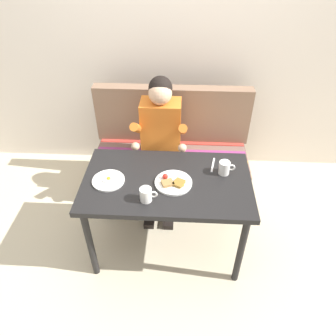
{
  "coord_description": "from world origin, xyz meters",
  "views": [
    {
      "loc": [
        0.1,
        -1.7,
        2.23
      ],
      "look_at": [
        0.0,
        0.15,
        0.72
      ],
      "focal_mm": 34.17,
      "sensor_mm": 36.0,
      "label": 1
    }
  ],
  "objects_px": {
    "person": "(160,133)",
    "fork": "(213,165)",
    "plate_eggs": "(108,180)",
    "table": "(167,189)",
    "plate_breakfast": "(173,182)",
    "couch": "(171,159)",
    "coffee_mug": "(225,167)",
    "coffee_mug_second": "(146,194)"
  },
  "relations": [
    {
      "from": "person",
      "to": "fork",
      "type": "relative_size",
      "value": 7.13
    },
    {
      "from": "plate_eggs",
      "to": "fork",
      "type": "height_order",
      "value": "plate_eggs"
    },
    {
      "from": "table",
      "to": "plate_breakfast",
      "type": "bearing_deg",
      "value": -37.21
    },
    {
      "from": "couch",
      "to": "person",
      "type": "distance_m",
      "value": 0.46
    },
    {
      "from": "plate_eggs",
      "to": "coffee_mug",
      "type": "distance_m",
      "value": 0.83
    },
    {
      "from": "plate_eggs",
      "to": "table",
      "type": "bearing_deg",
      "value": 4.51
    },
    {
      "from": "plate_eggs",
      "to": "fork",
      "type": "distance_m",
      "value": 0.78
    },
    {
      "from": "plate_breakfast",
      "to": "fork",
      "type": "distance_m",
      "value": 0.37
    },
    {
      "from": "plate_eggs",
      "to": "coffee_mug_second",
      "type": "relative_size",
      "value": 1.94
    },
    {
      "from": "coffee_mug_second",
      "to": "fork",
      "type": "xyz_separation_m",
      "value": [
        0.46,
        0.4,
        -0.05
      ]
    },
    {
      "from": "plate_eggs",
      "to": "fork",
      "type": "relative_size",
      "value": 1.35
    },
    {
      "from": "couch",
      "to": "plate_breakfast",
      "type": "xyz_separation_m",
      "value": [
        0.05,
        -0.8,
        0.41
      ]
    },
    {
      "from": "person",
      "to": "couch",
      "type": "bearing_deg",
      "value": 63.19
    },
    {
      "from": "table",
      "to": "coffee_mug",
      "type": "height_order",
      "value": "coffee_mug"
    },
    {
      "from": "coffee_mug",
      "to": "couch",
      "type": "bearing_deg",
      "value": 121.77
    },
    {
      "from": "couch",
      "to": "fork",
      "type": "xyz_separation_m",
      "value": [
        0.34,
        -0.57,
        0.4
      ]
    },
    {
      "from": "couch",
      "to": "fork",
      "type": "relative_size",
      "value": 8.47
    },
    {
      "from": "person",
      "to": "coffee_mug_second",
      "type": "xyz_separation_m",
      "value": [
        -0.04,
        -0.8,
        0.04
      ]
    },
    {
      "from": "coffee_mug",
      "to": "fork",
      "type": "distance_m",
      "value": 0.13
    },
    {
      "from": "person",
      "to": "plate_breakfast",
      "type": "xyz_separation_m",
      "value": [
        0.14,
        -0.63,
        0.0
      ]
    },
    {
      "from": "person",
      "to": "coffee_mug_second",
      "type": "distance_m",
      "value": 0.8
    },
    {
      "from": "couch",
      "to": "plate_eggs",
      "type": "height_order",
      "value": "couch"
    },
    {
      "from": "plate_breakfast",
      "to": "fork",
      "type": "relative_size",
      "value": 1.54
    },
    {
      "from": "plate_breakfast",
      "to": "coffee_mug",
      "type": "relative_size",
      "value": 2.22
    },
    {
      "from": "coffee_mug_second",
      "to": "coffee_mug",
      "type": "bearing_deg",
      "value": 29.89
    },
    {
      "from": "table",
      "to": "couch",
      "type": "height_order",
      "value": "couch"
    },
    {
      "from": "table",
      "to": "couch",
      "type": "xyz_separation_m",
      "value": [
        0.0,
        0.76,
        -0.32
      ]
    },
    {
      "from": "table",
      "to": "coffee_mug_second",
      "type": "height_order",
      "value": "coffee_mug_second"
    },
    {
      "from": "table",
      "to": "fork",
      "type": "relative_size",
      "value": 7.06
    },
    {
      "from": "table",
      "to": "plate_breakfast",
      "type": "height_order",
      "value": "plate_breakfast"
    },
    {
      "from": "table",
      "to": "coffee_mug",
      "type": "distance_m",
      "value": 0.44
    },
    {
      "from": "plate_breakfast",
      "to": "plate_eggs",
      "type": "distance_m",
      "value": 0.46
    },
    {
      "from": "person",
      "to": "fork",
      "type": "distance_m",
      "value": 0.58
    },
    {
      "from": "coffee_mug",
      "to": "coffee_mug_second",
      "type": "xyz_separation_m",
      "value": [
        -0.53,
        -0.31,
        -0.0
      ]
    },
    {
      "from": "plate_breakfast",
      "to": "fork",
      "type": "xyz_separation_m",
      "value": [
        0.29,
        0.23,
        -0.01
      ]
    },
    {
      "from": "person",
      "to": "fork",
      "type": "bearing_deg",
      "value": -43.28
    },
    {
      "from": "table",
      "to": "plate_eggs",
      "type": "distance_m",
      "value": 0.42
    },
    {
      "from": "coffee_mug",
      "to": "person",
      "type": "bearing_deg",
      "value": 135.62
    },
    {
      "from": "couch",
      "to": "plate_eggs",
      "type": "xyz_separation_m",
      "value": [
        -0.41,
        -0.8,
        0.41
      ]
    },
    {
      "from": "coffee_mug",
      "to": "fork",
      "type": "height_order",
      "value": "coffee_mug"
    },
    {
      "from": "coffee_mug_second",
      "to": "fork",
      "type": "bearing_deg",
      "value": 40.8
    },
    {
      "from": "coffee_mug",
      "to": "plate_eggs",
      "type": "bearing_deg",
      "value": -170.77
    }
  ]
}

